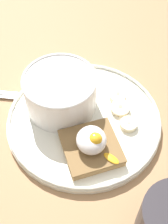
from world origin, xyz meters
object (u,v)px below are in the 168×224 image
Objects in this scene: oatmeal_bowl at (61,93)px; toast_slice at (91,148)px; poached_egg at (92,140)px; banana_slice_back at (118,96)px; banana_slice_left at (128,124)px; banana_slice_front at (120,108)px.

toast_slice is (-9.87, -4.36, -2.47)cm from oatmeal_bowl.
oatmeal_bowl reaches higher than poached_egg.
oatmeal_bowl is 3.25× the size of banana_slice_back.
banana_slice_left is (4.40, -6.76, -2.77)cm from poached_egg.
banana_slice_front is at bearing -101.29° from oatmeal_bowl.
toast_slice is 9.84cm from banana_slice_front.
banana_slice_front reaches higher than banana_slice_left.
banana_slice_front is at bearing 14.29° from banana_slice_left.
toast_slice is at bearing 142.63° from banana_slice_front.
poached_egg is at bearing -133.79° from toast_slice.
toast_slice is at bearing 122.05° from banana_slice_left.
oatmeal_bowl is 3.10× the size of banana_slice_front.
oatmeal_bowl reaches higher than toast_slice.
poached_egg is 2.08× the size of banana_slice_left.
toast_slice is 12.11cm from banana_slice_back.
poached_egg is 8.53cm from banana_slice_left.
banana_slice_left is at bearing -56.94° from poached_egg.
oatmeal_bowl is at bearing 78.71° from banana_slice_front.
banana_slice_back is (0.67, -10.31, -2.61)cm from oatmeal_bowl.
banana_slice_back is at bearing 8.32° from banana_slice_left.
oatmeal_bowl reaches higher than banana_slice_back.
toast_slice is at bearing 46.21° from poached_egg.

